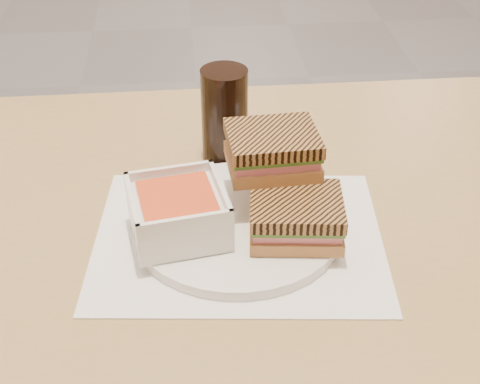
{
  "coord_description": "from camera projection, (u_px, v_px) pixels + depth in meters",
  "views": [
    {
      "loc": [
        -0.05,
        -2.65,
        1.28
      ],
      "look_at": [
        0.01,
        -2.0,
        0.82
      ],
      "focal_mm": 49.74,
      "sensor_mm": 36.0,
      "label": 1
    }
  ],
  "objects": [
    {
      "name": "plate",
      "position": [
        237.0,
        223.0,
        0.84
      ],
      "size": [
        0.27,
        0.27,
        0.01
      ],
      "color": "white",
      "rests_on": "tray_liner"
    },
    {
      "name": "tray_liner",
      "position": [
        239.0,
        238.0,
        0.83
      ],
      "size": [
        0.38,
        0.31,
        0.0
      ],
      "color": "white",
      "rests_on": "main_table"
    },
    {
      "name": "soup_bowl",
      "position": [
        178.0,
        213.0,
        0.8
      ],
      "size": [
        0.13,
        0.13,
        0.06
      ],
      "color": "white",
      "rests_on": "plate"
    },
    {
      "name": "panini_lower",
      "position": [
        296.0,
        217.0,
        0.8
      ],
      "size": [
        0.12,
        0.1,
        0.05
      ],
      "color": "#A8763E",
      "rests_on": "plate"
    },
    {
      "name": "panini_upper",
      "position": [
        272.0,
        150.0,
        0.83
      ],
      "size": [
        0.12,
        0.1,
        0.05
      ],
      "color": "#A8763E",
      "rests_on": "panini_lower"
    },
    {
      "name": "main_table",
      "position": [
        251.0,
        267.0,
        0.96
      ],
      "size": [
        1.2,
        0.7,
        0.75
      ],
      "color": "#A5804B",
      "rests_on": "ground"
    },
    {
      "name": "cola_glass",
      "position": [
        225.0,
        116.0,
        0.95
      ],
      "size": [
        0.07,
        0.07,
        0.14
      ],
      "color": "black",
      "rests_on": "main_table"
    }
  ]
}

